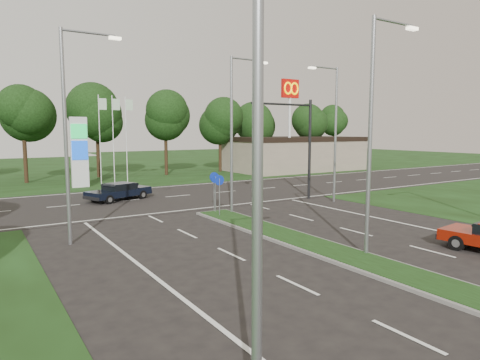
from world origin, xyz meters
TOP-DOWN VIEW (x-y plane):
  - verge_far at (0.00, 55.00)m, footprint 160.00×50.00m
  - cross_road at (0.00, 24.00)m, footprint 160.00×12.00m
  - median_kerb at (0.00, 4.00)m, footprint 2.00×26.00m
  - commercial_building at (22.00, 36.00)m, footprint 16.00×9.00m
  - streetlight_median_near at (1.00, 6.00)m, footprint 2.53×0.22m
  - streetlight_median_far at (1.00, 16.00)m, footprint 2.53×0.22m
  - streetlight_left_near at (-8.30, 0.00)m, footprint 2.53×0.22m
  - streetlight_left_far at (-8.30, 14.00)m, footprint 2.53×0.22m
  - streetlight_right_far at (8.80, 16.00)m, footprint 2.53×0.22m
  - traffic_signal at (7.19, 18.00)m, footprint 5.10×0.42m
  - median_signs at (0.00, 16.40)m, footprint 1.16×1.76m
  - gas_pylon at (-3.79, 33.05)m, footprint 5.80×1.26m
  - mcdonalds_sign at (18.00, 31.97)m, footprint 2.20×0.47m
  - treeline_far at (0.10, 39.93)m, footprint 6.00×6.00m
  - navy_sedan at (-3.25, 24.45)m, footprint 4.75×3.24m

SIDE VIEW (x-z plane):
  - verge_far at x=0.00m, z-range -0.01..0.01m
  - cross_road at x=0.00m, z-range -0.01..0.01m
  - median_kerb at x=0.00m, z-range 0.00..0.12m
  - navy_sedan at x=-3.25m, z-range 0.04..1.26m
  - median_signs at x=0.00m, z-range 0.52..2.90m
  - commercial_building at x=22.00m, z-range 0.00..4.00m
  - gas_pylon at x=-3.79m, z-range -0.80..7.20m
  - traffic_signal at x=7.19m, z-range 1.15..8.15m
  - streetlight_median_near at x=1.00m, z-range 0.58..9.58m
  - streetlight_median_far at x=1.00m, z-range 0.58..9.58m
  - streetlight_left_near at x=-8.30m, z-range 0.58..9.58m
  - streetlight_left_far at x=-8.30m, z-range 0.58..9.58m
  - streetlight_right_far at x=8.80m, z-range 0.58..9.58m
  - treeline_far at x=0.10m, z-range 1.88..11.78m
  - mcdonalds_sign at x=18.00m, z-range 2.79..13.19m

